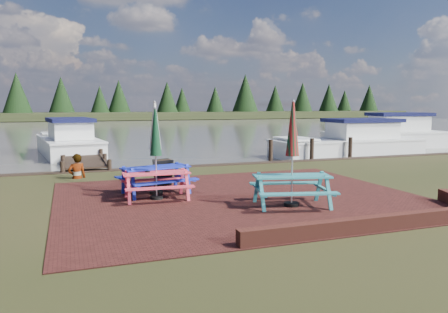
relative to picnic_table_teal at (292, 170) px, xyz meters
The scene contains 14 objects.
ground 1.18m from the picnic_table_teal, 160.98° to the left, with size 120.00×120.00×0.00m, color black.
paving 1.71m from the picnic_table_teal, 121.32° to the left, with size 9.00×7.50×0.02m, color #341410.
brick_wall 2.65m from the picnic_table_teal, 57.38° to the right, with size 6.21×1.79×0.30m.
water 37.28m from the picnic_table_teal, 91.18° to the left, with size 120.00×60.00×0.02m, color #4D4B42.
far_treeline 66.31m from the picnic_table_teal, 90.67° to the left, with size 120.00×10.00×8.10m.
picnic_table_teal is the anchor object (origin of this frame).
picnic_table_red 3.36m from the picnic_table_teal, 146.94° to the left, with size 1.71×1.54×2.28m.
picnic_table_blue 3.66m from the picnic_table_teal, 137.57° to the left, with size 2.05×1.90×2.45m.
chalkboard 4.01m from the picnic_table_teal, 126.18° to the left, with size 0.55×0.60×0.83m.
jetty 12.33m from the picnic_table_teal, 110.30° to the left, with size 1.76×9.08×1.00m.
boat_jetty 15.35m from the picnic_table_teal, 108.29° to the left, with size 3.40×7.48×2.09m.
boat_near 12.43m from the picnic_table_teal, 48.24° to the left, with size 7.60×2.67×2.05m.
boat_far 17.95m from the picnic_table_teal, 42.93° to the left, with size 7.59×3.42×2.29m.
person 7.44m from the picnic_table_teal, 128.37° to the left, with size 0.58×0.38×1.58m, color gray.
Camera 1 is at (-4.10, -9.12, 2.37)m, focal length 35.00 mm.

